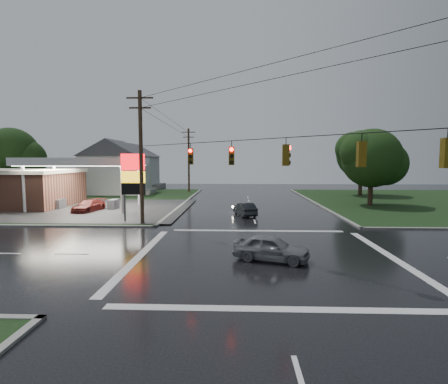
{
  "coord_description": "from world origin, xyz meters",
  "views": [
    {
      "loc": [
        -1.56,
        -19.16,
        5.34
      ],
      "look_at": [
        -2.53,
        6.5,
        3.0
      ],
      "focal_mm": 28.0,
      "sensor_mm": 36.0,
      "label": 1
    }
  ],
  "objects_px": {
    "tree_ne_far": "(362,155)",
    "pylon_sign": "(133,176)",
    "utility_pole_nw": "(141,156)",
    "tree_nw_behind": "(12,154)",
    "gas_station": "(26,185)",
    "tree_ne_near": "(373,158)",
    "utility_pole_n": "(189,160)",
    "house_far": "(132,165)",
    "car_crossing": "(271,248)",
    "car_north": "(245,209)",
    "house_near": "(116,166)",
    "car_pump": "(89,206)"
  },
  "relations": [
    {
      "from": "tree_ne_far",
      "to": "pylon_sign",
      "type": "bearing_deg",
      "value": -139.65
    },
    {
      "from": "utility_pole_nw",
      "to": "tree_nw_behind",
      "type": "bearing_deg",
      "value": 139.9
    },
    {
      "from": "gas_station",
      "to": "tree_ne_near",
      "type": "distance_m",
      "value": 40.0
    },
    {
      "from": "pylon_sign",
      "to": "utility_pole_n",
      "type": "relative_size",
      "value": 0.57
    },
    {
      "from": "gas_station",
      "to": "tree_nw_behind",
      "type": "height_order",
      "value": "tree_nw_behind"
    },
    {
      "from": "gas_station",
      "to": "utility_pole_nw",
      "type": "distance_m",
      "value": 19.38
    },
    {
      "from": "gas_station",
      "to": "utility_pole_n",
      "type": "distance_m",
      "value": 24.6
    },
    {
      "from": "utility_pole_n",
      "to": "house_far",
      "type": "distance_m",
      "value": 16.0
    },
    {
      "from": "gas_station",
      "to": "house_far",
      "type": "relative_size",
      "value": 2.37
    },
    {
      "from": "house_far",
      "to": "tree_ne_near",
      "type": "distance_m",
      "value": 44.5
    },
    {
      "from": "gas_station",
      "to": "tree_ne_far",
      "type": "distance_m",
      "value": 45.29
    },
    {
      "from": "tree_ne_near",
      "to": "tree_ne_far",
      "type": "xyz_separation_m",
      "value": [
        3.01,
        12.0,
        0.62
      ]
    },
    {
      "from": "utility_pole_nw",
      "to": "car_crossing",
      "type": "height_order",
      "value": "utility_pole_nw"
    },
    {
      "from": "house_far",
      "to": "car_north",
      "type": "bearing_deg",
      "value": -57.89
    },
    {
      "from": "pylon_sign",
      "to": "tree_nw_behind",
      "type": "distance_m",
      "value": 30.49
    },
    {
      "from": "utility_pole_nw",
      "to": "utility_pole_n",
      "type": "bearing_deg",
      "value": 90.0
    },
    {
      "from": "pylon_sign",
      "to": "utility_pole_nw",
      "type": "relative_size",
      "value": 0.55
    },
    {
      "from": "house_far",
      "to": "car_crossing",
      "type": "relative_size",
      "value": 2.74
    },
    {
      "from": "tree_nw_behind",
      "to": "tree_ne_near",
      "type": "relative_size",
      "value": 1.11
    },
    {
      "from": "pylon_sign",
      "to": "house_near",
      "type": "xyz_separation_m",
      "value": [
        -10.45,
        25.5,
        0.39
      ]
    },
    {
      "from": "utility_pole_n",
      "to": "house_near",
      "type": "relative_size",
      "value": 0.95
    },
    {
      "from": "tree_ne_far",
      "to": "car_north",
      "type": "xyz_separation_m",
      "value": [
        -17.95,
        -19.7,
        -5.54
      ]
    },
    {
      "from": "house_far",
      "to": "tree_nw_behind",
      "type": "xyz_separation_m",
      "value": [
        -11.89,
        -18.01,
        1.77
      ]
    },
    {
      "from": "car_crossing",
      "to": "utility_pole_nw",
      "type": "bearing_deg",
      "value": 61.84
    },
    {
      "from": "house_far",
      "to": "car_north",
      "type": "height_order",
      "value": "house_far"
    },
    {
      "from": "pylon_sign",
      "to": "house_far",
      "type": "height_order",
      "value": "house_far"
    },
    {
      "from": "pylon_sign",
      "to": "utility_pole_n",
      "type": "bearing_deg",
      "value": 87.92
    },
    {
      "from": "utility_pole_n",
      "to": "car_north",
      "type": "distance_m",
      "value": 25.71
    },
    {
      "from": "house_far",
      "to": "tree_ne_near",
      "type": "xyz_separation_m",
      "value": [
        36.09,
        -26.01,
        1.16
      ]
    },
    {
      "from": "utility_pole_nw",
      "to": "house_near",
      "type": "distance_m",
      "value": 28.9
    },
    {
      "from": "house_far",
      "to": "car_crossing",
      "type": "distance_m",
      "value": 53.8
    },
    {
      "from": "pylon_sign",
      "to": "car_north",
      "type": "relative_size",
      "value": 1.55
    },
    {
      "from": "utility_pole_n",
      "to": "tree_nw_behind",
      "type": "relative_size",
      "value": 1.05
    },
    {
      "from": "car_pump",
      "to": "utility_pole_nw",
      "type": "bearing_deg",
      "value": -30.66
    },
    {
      "from": "car_crossing",
      "to": "car_pump",
      "type": "bearing_deg",
      "value": 63.84
    },
    {
      "from": "house_far",
      "to": "tree_nw_behind",
      "type": "height_order",
      "value": "tree_nw_behind"
    },
    {
      "from": "pylon_sign",
      "to": "tree_nw_behind",
      "type": "bearing_deg",
      "value": 140.13
    },
    {
      "from": "tree_ne_far",
      "to": "house_near",
      "type": "bearing_deg",
      "value": 176.99
    },
    {
      "from": "car_pump",
      "to": "house_near",
      "type": "bearing_deg",
      "value": 112.61
    },
    {
      "from": "tree_nw_behind",
      "to": "car_north",
      "type": "xyz_separation_m",
      "value": [
        33.04,
        -15.7,
        -5.54
      ]
    },
    {
      "from": "tree_ne_near",
      "to": "car_crossing",
      "type": "xyz_separation_m",
      "value": [
        -13.87,
        -22.85,
        -4.87
      ]
    },
    {
      "from": "utility_pole_n",
      "to": "utility_pole_nw",
      "type": "bearing_deg",
      "value": -90.0
    },
    {
      "from": "gas_station",
      "to": "tree_ne_far",
      "type": "height_order",
      "value": "tree_ne_far"
    },
    {
      "from": "pylon_sign",
      "to": "tree_ne_near",
      "type": "bearing_deg",
      "value": 25.01
    },
    {
      "from": "utility_pole_n",
      "to": "car_north",
      "type": "height_order",
      "value": "utility_pole_n"
    },
    {
      "from": "utility_pole_n",
      "to": "tree_ne_near",
      "type": "distance_m",
      "value": 28.55
    },
    {
      "from": "gas_station",
      "to": "car_north",
      "type": "height_order",
      "value": "gas_station"
    },
    {
      "from": "utility_pole_nw",
      "to": "house_near",
      "type": "bearing_deg",
      "value": 113.37
    },
    {
      "from": "utility_pole_n",
      "to": "car_pump",
      "type": "distance_m",
      "value": 23.58
    },
    {
      "from": "utility_pole_n",
      "to": "tree_ne_near",
      "type": "relative_size",
      "value": 1.17
    }
  ]
}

